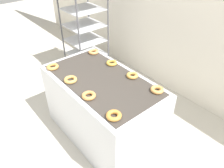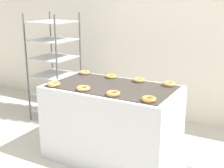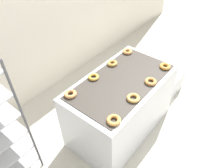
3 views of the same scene
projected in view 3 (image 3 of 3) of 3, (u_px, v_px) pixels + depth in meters
ground_plane at (161, 151)px, 2.80m from camera, size 14.00×14.00×0.00m
wall_back at (33, 5)px, 2.88m from camera, size 8.00×0.05×2.80m
fryer_machine at (121, 106)px, 2.83m from camera, size 1.41×0.80×0.85m
glaze_bin at (171, 82)px, 3.59m from camera, size 0.39×0.28×0.33m
donut_near_left at (114, 120)px, 2.07m from camera, size 0.14×0.14×0.04m
donut_near_midleft at (133, 98)px, 2.30m from camera, size 0.14×0.14×0.04m
donut_near_midright at (151, 81)px, 2.51m from camera, size 0.14×0.14×0.04m
donut_near_right at (165, 66)px, 2.73m from camera, size 0.14×0.14×0.04m
donut_far_left at (70, 94)px, 2.35m from camera, size 0.14×0.14×0.04m
donut_far_midleft at (93, 77)px, 2.57m from camera, size 0.13×0.13×0.04m
donut_far_midright at (112, 63)px, 2.78m from camera, size 0.13×0.13×0.04m
donut_far_right at (127, 51)px, 2.99m from camera, size 0.13×0.13×0.04m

